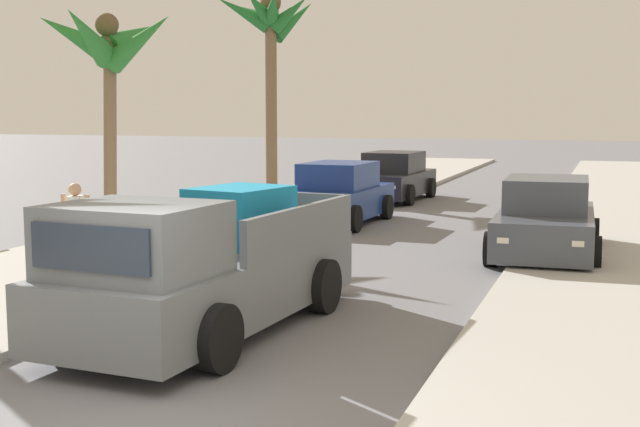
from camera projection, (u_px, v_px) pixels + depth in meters
The scene contains 11 objects.
ground_plane at pixel (129, 425), 7.48m from camera, with size 160.00×160.00×0.00m, color slate.
sidewalk_left at pixel (230, 225), 20.27m from camera, with size 4.79×60.00×0.12m, color #B2AFA8.
curb_left at pixel (267, 227), 19.94m from camera, with size 0.16×60.00×0.10m, color silver.
curb_right at pixel (595, 243), 17.48m from camera, with size 0.16×60.00×0.10m, color silver.
pickup_truck at pixel (204, 269), 10.52m from camera, with size 2.46×5.32×1.80m.
car_left_near at pixel (338, 195), 20.91m from camera, with size 2.13×4.30×1.54m.
car_right_near at pixel (546, 220), 16.07m from camera, with size 2.13×4.31×1.54m.
car_left_mid at pixel (393, 178), 26.47m from camera, with size 2.16×4.32×1.54m.
palm_tree_left_fore at pixel (104, 48), 19.03m from camera, with size 3.94×3.85×5.15m.
palm_tree_right_fore at pixel (269, 29), 28.36m from camera, with size 3.65×3.47×6.85m.
pedestrian at pixel (76, 222), 14.26m from camera, with size 0.57×0.44×1.59m.
Camera 1 is at (4.01, -6.22, 2.79)m, focal length 46.74 mm.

